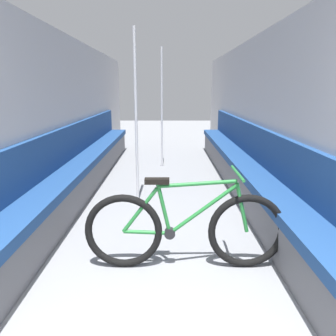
% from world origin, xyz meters
% --- Properties ---
extents(wall_left, '(0.10, 10.98, 2.26)m').
position_xyz_m(wall_left, '(-1.43, 3.89, 1.13)').
color(wall_left, '#B2B2B7').
rests_on(wall_left, ground).
extents(wall_right, '(0.10, 10.98, 2.26)m').
position_xyz_m(wall_right, '(1.43, 3.89, 1.13)').
color(wall_right, '#B2B2B7').
rests_on(wall_right, ground).
extents(bench_seat_row_left, '(0.41, 6.58, 0.97)m').
position_xyz_m(bench_seat_row_left, '(-1.20, 4.14, 0.33)').
color(bench_seat_row_left, '#5B5B60').
rests_on(bench_seat_row_left, ground).
extents(bench_seat_row_right, '(0.41, 6.58, 0.97)m').
position_xyz_m(bench_seat_row_right, '(1.20, 4.14, 0.33)').
color(bench_seat_row_right, '#5B5B60').
rests_on(bench_seat_row_right, ground).
extents(bicycle, '(1.68, 0.46, 0.84)m').
position_xyz_m(bicycle, '(0.22, 1.86, 0.34)').
color(bicycle, black).
rests_on(bicycle, ground).
extents(grab_pole_near, '(0.08, 0.08, 2.24)m').
position_xyz_m(grab_pole_near, '(-0.04, 5.65, 1.09)').
color(grab_pole_near, gray).
rests_on(grab_pole_near, ground).
extents(grab_pole_far, '(0.08, 0.08, 2.24)m').
position_xyz_m(grab_pole_far, '(-0.34, 3.61, 1.09)').
color(grab_pole_far, gray).
rests_on(grab_pole_far, ground).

